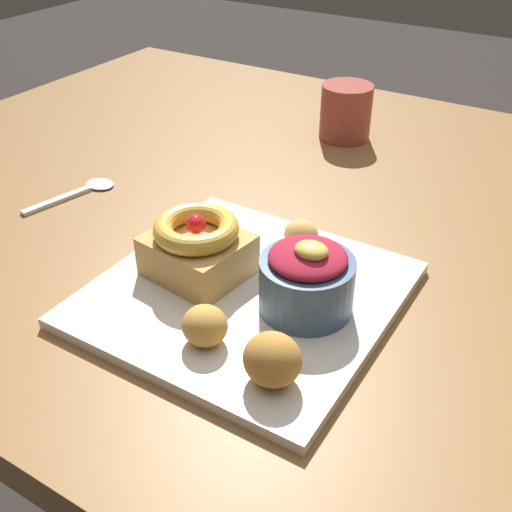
{
  "coord_description": "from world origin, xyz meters",
  "views": [
    {
      "loc": [
        0.2,
        -0.61,
        1.11
      ],
      "look_at": [
        -0.07,
        -0.18,
        0.77
      ],
      "focal_mm": 43.33,
      "sensor_mm": 36.0,
      "label": 1
    }
  ],
  "objects_px": {
    "berry_ramekin": "(307,279)",
    "spoon": "(82,191)",
    "fritter_back": "(205,326)",
    "cake_slice": "(197,247)",
    "fritter_middle": "(272,360)",
    "coffee_mug": "(346,112)",
    "fritter_front": "(301,235)",
    "front_plate": "(245,294)"
  },
  "relations": [
    {
      "from": "fritter_back",
      "to": "fritter_middle",
      "type": "bearing_deg",
      "value": -7.93
    },
    {
      "from": "front_plate",
      "to": "spoon",
      "type": "distance_m",
      "value": 0.31
    },
    {
      "from": "fritter_back",
      "to": "spoon",
      "type": "xyz_separation_m",
      "value": [
        -0.31,
        0.16,
        -0.03
      ]
    },
    {
      "from": "fritter_back",
      "to": "coffee_mug",
      "type": "distance_m",
      "value": 0.51
    },
    {
      "from": "fritter_middle",
      "to": "coffee_mug",
      "type": "height_order",
      "value": "coffee_mug"
    },
    {
      "from": "spoon",
      "to": "fritter_middle",
      "type": "bearing_deg",
      "value": -101.1
    },
    {
      "from": "berry_ramekin",
      "to": "fritter_back",
      "type": "bearing_deg",
      "value": -120.67
    },
    {
      "from": "berry_ramekin",
      "to": "spoon",
      "type": "distance_m",
      "value": 0.37
    },
    {
      "from": "berry_ramekin",
      "to": "spoon",
      "type": "xyz_separation_m",
      "value": [
        -0.36,
        0.07,
        -0.04
      ]
    },
    {
      "from": "fritter_front",
      "to": "cake_slice",
      "type": "bearing_deg",
      "value": -124.82
    },
    {
      "from": "fritter_front",
      "to": "spoon",
      "type": "height_order",
      "value": "fritter_front"
    },
    {
      "from": "fritter_middle",
      "to": "spoon",
      "type": "relative_size",
      "value": 0.39
    },
    {
      "from": "fritter_front",
      "to": "coffee_mug",
      "type": "xyz_separation_m",
      "value": [
        -0.1,
        0.33,
        0.01
      ]
    },
    {
      "from": "spoon",
      "to": "coffee_mug",
      "type": "height_order",
      "value": "coffee_mug"
    },
    {
      "from": "berry_ramekin",
      "to": "front_plate",
      "type": "bearing_deg",
      "value": -175.1
    },
    {
      "from": "berry_ramekin",
      "to": "fritter_back",
      "type": "height_order",
      "value": "berry_ramekin"
    },
    {
      "from": "front_plate",
      "to": "fritter_front",
      "type": "xyz_separation_m",
      "value": [
        0.01,
        0.09,
        0.02
      ]
    },
    {
      "from": "front_plate",
      "to": "fritter_middle",
      "type": "bearing_deg",
      "value": -47.67
    },
    {
      "from": "berry_ramekin",
      "to": "fritter_front",
      "type": "bearing_deg",
      "value": 120.59
    },
    {
      "from": "spoon",
      "to": "coffee_mug",
      "type": "bearing_deg",
      "value": -18.9
    },
    {
      "from": "berry_ramekin",
      "to": "coffee_mug",
      "type": "bearing_deg",
      "value": 110.03
    },
    {
      "from": "fritter_middle",
      "to": "coffee_mug",
      "type": "relative_size",
      "value": 0.59
    },
    {
      "from": "fritter_middle",
      "to": "spoon",
      "type": "distance_m",
      "value": 0.42
    },
    {
      "from": "fritter_middle",
      "to": "fritter_back",
      "type": "xyz_separation_m",
      "value": [
        -0.07,
        0.01,
        -0.0
      ]
    },
    {
      "from": "front_plate",
      "to": "fritter_middle",
      "type": "xyz_separation_m",
      "value": [
        0.08,
        -0.09,
        0.03
      ]
    },
    {
      "from": "fritter_front",
      "to": "fritter_middle",
      "type": "height_order",
      "value": "fritter_middle"
    },
    {
      "from": "cake_slice",
      "to": "fritter_middle",
      "type": "height_order",
      "value": "cake_slice"
    },
    {
      "from": "cake_slice",
      "to": "fritter_front",
      "type": "bearing_deg",
      "value": 55.18
    },
    {
      "from": "front_plate",
      "to": "cake_slice",
      "type": "distance_m",
      "value": 0.07
    },
    {
      "from": "cake_slice",
      "to": "fritter_back",
      "type": "distance_m",
      "value": 0.11
    },
    {
      "from": "spoon",
      "to": "coffee_mug",
      "type": "distance_m",
      "value": 0.41
    },
    {
      "from": "fritter_front",
      "to": "spoon",
      "type": "bearing_deg",
      "value": -177.19
    },
    {
      "from": "coffee_mug",
      "to": "berry_ramekin",
      "type": "bearing_deg",
      "value": -69.97
    },
    {
      "from": "berry_ramekin",
      "to": "fritter_front",
      "type": "height_order",
      "value": "berry_ramekin"
    },
    {
      "from": "berry_ramekin",
      "to": "fritter_middle",
      "type": "xyz_separation_m",
      "value": [
        0.02,
        -0.1,
        -0.01
      ]
    },
    {
      "from": "fritter_back",
      "to": "spoon",
      "type": "bearing_deg",
      "value": 152.59
    },
    {
      "from": "fritter_front",
      "to": "fritter_back",
      "type": "relative_size",
      "value": 0.91
    },
    {
      "from": "front_plate",
      "to": "spoon",
      "type": "relative_size",
      "value": 2.22
    },
    {
      "from": "fritter_front",
      "to": "front_plate",
      "type": "bearing_deg",
      "value": -96.58
    },
    {
      "from": "coffee_mug",
      "to": "fritter_front",
      "type": "bearing_deg",
      "value": -73.14
    },
    {
      "from": "cake_slice",
      "to": "fritter_middle",
      "type": "bearing_deg",
      "value": -33.26
    },
    {
      "from": "spoon",
      "to": "coffee_mug",
      "type": "xyz_separation_m",
      "value": [
        0.21,
        0.34,
        0.04
      ]
    }
  ]
}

